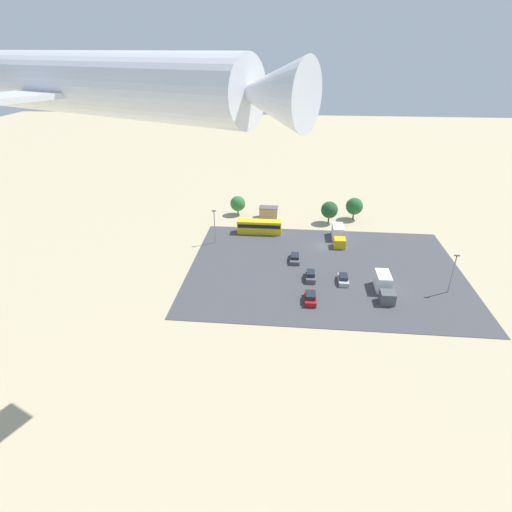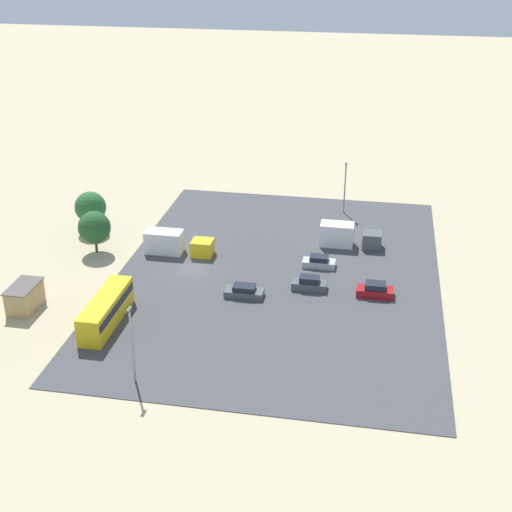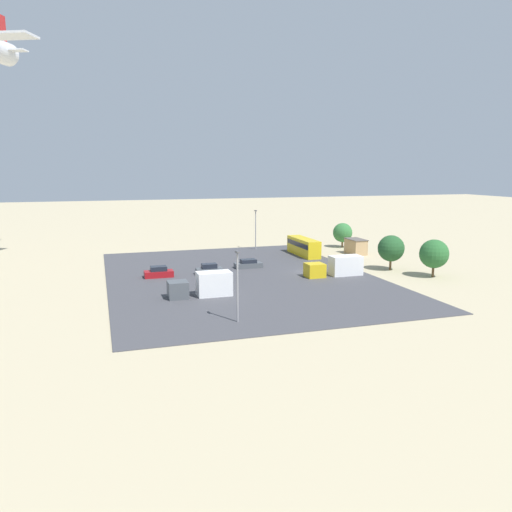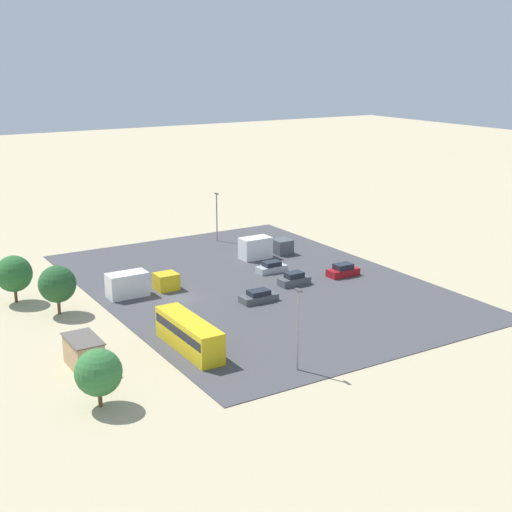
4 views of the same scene
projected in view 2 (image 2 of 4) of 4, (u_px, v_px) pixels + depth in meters
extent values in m
plane|color=tan|center=(193.00, 269.00, 89.64)|extent=(400.00, 400.00, 0.00)
cube|color=#424247|center=(278.00, 275.00, 87.89)|extent=(54.40, 39.11, 0.08)
cube|color=tan|center=(25.00, 298.00, 79.97)|extent=(4.66, 2.59, 2.81)
cube|color=#59514C|center=(23.00, 286.00, 79.33)|extent=(4.90, 2.83, 0.12)
cube|color=gold|center=(106.00, 310.00, 76.85)|extent=(10.50, 2.56, 3.19)
cube|color=black|center=(106.00, 306.00, 76.60)|extent=(10.08, 2.60, 0.89)
cube|color=#4C5156|center=(244.00, 293.00, 82.85)|extent=(2.00, 4.51, 0.82)
cube|color=#1E232D|center=(244.00, 288.00, 82.54)|extent=(1.68, 2.52, 0.60)
cube|color=#4C5156|center=(309.00, 285.00, 84.38)|extent=(1.80, 4.09, 0.96)
cube|color=#1E232D|center=(309.00, 279.00, 84.02)|extent=(1.51, 2.29, 0.70)
cube|color=maroon|center=(375.00, 292.00, 82.93)|extent=(1.99, 4.29, 0.96)
cube|color=#1E232D|center=(375.00, 286.00, 82.57)|extent=(1.67, 2.40, 0.70)
cube|color=#ADB2B7|center=(319.00, 264.00, 89.78)|extent=(1.84, 4.10, 0.85)
cube|color=#1E232D|center=(319.00, 258.00, 89.46)|extent=(1.55, 2.30, 0.63)
cube|color=gold|center=(202.00, 248.00, 92.56)|extent=(2.52, 2.72, 2.08)
cube|color=white|center=(164.00, 242.00, 93.20)|extent=(2.52, 4.84, 2.97)
cube|color=#4C5156|center=(372.00, 240.00, 94.62)|extent=(2.50, 2.48, 2.16)
cube|color=white|center=(337.00, 234.00, 95.17)|extent=(2.50, 4.41, 3.09)
cylinder|color=brown|center=(92.00, 224.00, 99.92)|extent=(0.36, 0.36, 1.95)
sphere|color=#28602D|center=(90.00, 207.00, 98.79)|extent=(4.35, 4.35, 4.35)
cylinder|color=brown|center=(96.00, 245.00, 93.56)|extent=(0.36, 0.36, 1.98)
sphere|color=#235128|center=(94.00, 227.00, 92.44)|extent=(4.24, 4.24, 4.24)
cylinder|color=gray|center=(132.00, 347.00, 66.37)|extent=(0.20, 0.20, 7.64)
cube|color=#4C4C51|center=(129.00, 310.00, 64.63)|extent=(0.90, 0.28, 0.20)
cylinder|color=gray|center=(345.00, 189.00, 104.72)|extent=(0.20, 0.20, 7.37)
cube|color=#4C4C51|center=(346.00, 164.00, 103.04)|extent=(0.90, 0.28, 0.20)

